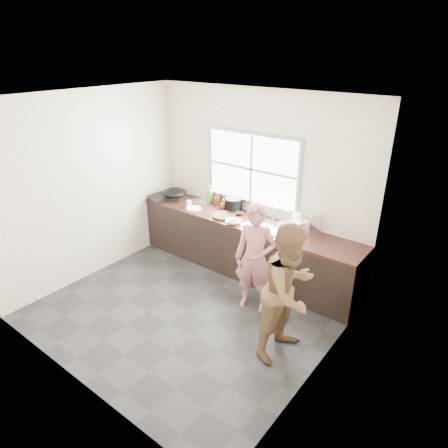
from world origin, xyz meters
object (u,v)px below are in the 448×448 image
Objects in this scene: plate_food at (193,208)px; burner at (161,197)px; black_pot at (234,204)px; bowl_crabs at (286,227)px; bottle_brown_short at (223,205)px; dish_rack at (306,221)px; wok at (175,193)px; person_side at (289,291)px; bowl_mince at (233,222)px; glass_jar at (189,204)px; pot_lid_left at (196,202)px; bottle_green at (210,194)px; pot_lid_right at (206,201)px; woman at (255,262)px; bowl_held at (253,227)px; cutting_board at (224,216)px; bottle_brown_tall at (217,199)px.

burner is (-0.73, 0.01, 0.02)m from plate_food.
bowl_crabs is at bearing -6.96° from black_pot.
dish_rack reaches higher than bottle_brown_short.
wok is at bearing -168.34° from bottle_brown_short.
person_side reaches higher than bowl_mince.
dish_rack is at bearing 8.37° from burner.
glass_jar is (-2.40, 1.03, 0.13)m from person_side.
pot_lid_left is (-1.92, -0.11, -0.14)m from dish_rack.
glass_jar reaches higher than pot_lid_left.
bottle_green reaches higher than pot_lid_right.
person_side is 5.75× the size of pot_lid_right.
woman is 1.43m from bottle_brown_short.
glass_jar reaches higher than bowl_held.
wok is (-1.02, -0.25, 0.04)m from black_pot.
black_pot is at bearing 97.34° from cutting_board.
bowl_mince is 1.14× the size of bowl_crabs.
cutting_board is at bearing -82.66° from black_pot.
pot_lid_right is (0.07, 0.33, -0.05)m from glass_jar.
plate_food is at bearing -14.74° from glass_jar.
dish_rack reaches higher than pot_lid_left.
bowl_held is 1.90m from burner.
cutting_board is 1.44× the size of plate_food.
dish_rack is at bearing 31.48° from bowl_crabs.
woman reaches higher than dish_rack.
bowl_held is 1.14× the size of bottle_brown_tall.
pot_lid_left is at bearing 26.40° from wok.
person_side is at bearing -31.65° from cutting_board.
plate_food is (-2.27, 1.00, 0.08)m from person_side.
dish_rack reaches higher than bowl_held.
dish_rack is at bearing 10.31° from glass_jar.
bowl_mince is 0.56× the size of wok.
pot_lid_right is at bearing -163.81° from dish_rack.
person_side is at bearing -48.37° from woman.
bowl_held is 0.55× the size of burner.
bowl_mince is 0.85× the size of pot_lid_left.
person_side is 5.16× the size of bottle_green.
plate_food is at bearing 73.50° from person_side.
glass_jar is (-0.69, -0.02, 0.04)m from cutting_board.
pot_lid_right is at bearing 30.82° from wok.
black_pot is at bearing 147.33° from bowl_held.
bottle_brown_short is 0.44m from pot_lid_right.
bowl_mince is 0.57m from bottle_brown_short.
bottle_brown_short reaches higher than bowl_held.
black_pot is 1.41× the size of bottle_brown_tall.
woman is 1.36m from black_pot.
bottle_brown_tall is at bearing 63.87° from person_side.
dish_rack is (0.57, 0.43, 0.11)m from bowl_held.
woman reaches higher than bottle_brown_tall.
burner is 1.01× the size of wok.
woman reaches higher than cutting_board.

